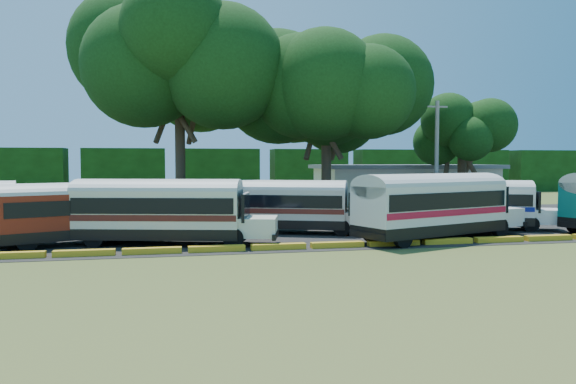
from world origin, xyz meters
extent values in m
plane|color=#34541C|center=(0.00, 0.00, 0.00)|extent=(160.00, 160.00, 0.00)
cube|color=black|center=(1.00, 12.00, 0.01)|extent=(64.00, 24.00, 0.02)
cube|color=orange|center=(-13.50, 1.00, 0.15)|extent=(2.70, 0.45, 0.30)
cube|color=orange|center=(-10.50, 1.00, 0.15)|extent=(2.70, 0.45, 0.30)
cube|color=orange|center=(-7.50, 1.00, 0.15)|extent=(2.70, 0.45, 0.30)
cube|color=orange|center=(-4.50, 1.00, 0.15)|extent=(2.70, 0.45, 0.30)
cube|color=orange|center=(-1.50, 1.00, 0.15)|extent=(2.70, 0.45, 0.30)
cube|color=orange|center=(1.50, 1.00, 0.15)|extent=(2.70, 0.45, 0.30)
cube|color=orange|center=(4.50, 1.00, 0.15)|extent=(2.70, 0.45, 0.30)
cube|color=orange|center=(7.50, 1.00, 0.15)|extent=(2.70, 0.45, 0.30)
cube|color=orange|center=(10.50, 1.00, 0.15)|extent=(2.70, 0.45, 0.30)
cube|color=orange|center=(13.50, 1.00, 0.15)|extent=(2.70, 0.45, 0.30)
cube|color=beige|center=(18.00, 30.00, 1.80)|extent=(18.00, 8.00, 3.60)
cube|color=slate|center=(18.00, 30.00, 3.80)|extent=(19.00, 9.00, 0.40)
cube|color=black|center=(-24.00, 48.00, 3.00)|extent=(10.00, 4.00, 6.00)
cube|color=black|center=(-12.00, 48.00, 3.00)|extent=(10.00, 4.00, 6.00)
cube|color=black|center=(0.00, 48.00, 3.00)|extent=(10.00, 4.00, 6.00)
cube|color=black|center=(12.00, 48.00, 3.00)|extent=(10.00, 4.00, 6.00)
cube|color=black|center=(24.00, 48.00, 3.00)|extent=(10.00, 4.00, 6.00)
cube|color=black|center=(36.00, 48.00, 3.00)|extent=(10.00, 4.00, 6.00)
cube|color=black|center=(48.00, 48.00, 3.00)|extent=(10.00, 4.00, 6.00)
cylinder|color=black|center=(-14.27, 3.97, 0.51)|extent=(1.05, 0.49, 1.01)
cylinder|color=black|center=(-14.73, 6.08, 0.51)|extent=(1.05, 0.49, 1.01)
cube|color=#8A7E57|center=(-13.41, 5.26, 0.96)|extent=(2.25, 2.56, 0.96)
cube|color=black|center=(-14.04, 5.12, 1.95)|extent=(0.64, 2.30, 1.39)
cube|color=black|center=(-12.58, 5.44, 0.56)|extent=(0.71, 2.46, 0.30)
cylinder|color=black|center=(-7.34, 5.76, 0.49)|extent=(1.00, 0.65, 0.97)
cylinder|color=black|center=(-8.19, 7.67, 0.49)|extent=(1.00, 0.65, 0.97)
cylinder|color=black|center=(-13.39, 3.06, 0.49)|extent=(1.00, 0.65, 0.97)
cylinder|color=black|center=(-14.24, 4.97, 0.49)|extent=(1.00, 0.65, 0.97)
cube|color=black|center=(-11.24, 5.17, 0.63)|extent=(8.29, 5.48, 0.54)
cube|color=maroon|center=(-11.24, 5.17, 1.79)|extent=(8.29, 5.48, 1.78)
cube|color=black|center=(-11.24, 5.17, 2.00)|extent=(8.03, 5.41, 0.75)
ellipsoid|color=beige|center=(-11.24, 5.17, 2.68)|extent=(8.29, 5.48, 1.10)
cube|color=maroon|center=(-6.78, 7.15, 0.93)|extent=(2.48, 2.67, 0.93)
cube|color=black|center=(-7.35, 6.90, 1.88)|extent=(1.05, 2.11, 1.34)
cube|color=black|center=(-6.03, 7.49, 0.54)|extent=(1.13, 2.25, 0.29)
cylinder|color=black|center=(-3.60, 1.83, 0.52)|extent=(1.07, 0.54, 1.03)
cylinder|color=black|center=(-3.05, 3.97, 0.52)|extent=(1.07, 0.54, 1.03)
cylinder|color=black|center=(-10.40, 3.60, 0.52)|extent=(1.07, 0.54, 1.03)
cylinder|color=black|center=(-9.84, 5.74, 0.52)|extent=(1.07, 0.54, 1.03)
cube|color=black|center=(-7.22, 3.91, 0.67)|extent=(8.84, 4.62, 0.57)
cube|color=silver|center=(-7.22, 3.91, 1.89)|extent=(8.84, 4.62, 1.89)
cube|color=black|center=(-7.22, 3.91, 2.12)|extent=(8.53, 4.60, 0.79)
cube|color=#4E1914|center=(-7.22, 3.91, 1.52)|extent=(8.77, 4.64, 0.31)
ellipsoid|color=beige|center=(-7.22, 3.91, 2.84)|extent=(8.84, 4.62, 1.16)
cube|color=silver|center=(-2.23, 2.62, 0.98)|extent=(2.37, 2.66, 0.98)
cube|color=black|center=(-2.86, 2.78, 1.99)|extent=(0.75, 2.34, 1.42)
cube|color=black|center=(-1.38, 2.40, 0.57)|extent=(0.82, 2.49, 0.31)
cube|color=black|center=(-11.27, 4.96, 0.57)|extent=(0.82, 2.49, 0.31)
cylinder|color=black|center=(3.03, 5.06, 0.48)|extent=(1.00, 0.61, 0.97)
cylinder|color=black|center=(3.79, 6.99, 0.48)|extent=(1.00, 0.61, 0.97)
cylinder|color=black|center=(-3.09, 7.49, 0.48)|extent=(1.00, 0.61, 0.97)
cylinder|color=black|center=(-2.32, 9.42, 0.48)|extent=(1.00, 0.61, 0.97)
cube|color=black|center=(-0.10, 7.42, 0.63)|extent=(8.27, 5.18, 0.53)
cube|color=beige|center=(-0.10, 7.42, 1.78)|extent=(8.27, 5.18, 1.77)
cube|color=black|center=(-0.10, 7.42, 1.99)|extent=(7.99, 5.12, 0.74)
cube|color=#5C1F17|center=(-0.10, 7.42, 1.42)|extent=(8.21, 5.19, 0.29)
ellipsoid|color=beige|center=(-0.10, 7.42, 2.66)|extent=(8.27, 5.18, 1.09)
cube|color=beige|center=(4.40, 5.63, 0.92)|extent=(2.41, 2.62, 0.92)
cube|color=black|center=(3.83, 5.86, 1.86)|extent=(0.96, 2.12, 1.33)
cube|color=black|center=(5.16, 5.33, 0.53)|extent=(1.04, 2.27, 0.29)
cube|color=black|center=(-3.74, 8.87, 0.53)|extent=(1.04, 2.27, 0.29)
cylinder|color=black|center=(11.73, 2.81, 0.55)|extent=(1.15, 0.67, 1.11)
cylinder|color=black|center=(10.92, 5.03, 0.55)|extent=(1.15, 0.67, 1.11)
cylinder|color=black|center=(4.68, 0.21, 0.55)|extent=(1.15, 0.67, 1.11)
cylinder|color=black|center=(3.86, 2.43, 0.55)|extent=(1.15, 0.67, 1.11)
cube|color=black|center=(7.28, 2.43, 0.72)|extent=(9.47, 5.73, 0.61)
cube|color=white|center=(7.28, 2.43, 2.03)|extent=(9.47, 5.73, 2.02)
cube|color=black|center=(7.28, 2.43, 2.27)|extent=(9.15, 5.67, 0.85)
cube|color=red|center=(7.28, 2.43, 1.63)|extent=(9.40, 5.74, 0.33)
ellipsoid|color=beige|center=(7.28, 2.43, 3.04)|extent=(9.47, 5.73, 1.24)
cube|color=white|center=(12.47, 4.34, 1.05)|extent=(2.71, 2.97, 1.05)
cube|color=black|center=(11.81, 4.10, 2.13)|extent=(1.04, 2.44, 1.52)
cube|color=black|center=(13.35, 4.66, 0.61)|extent=(1.12, 2.61, 0.33)
cube|color=black|center=(3.07, 0.88, 0.61)|extent=(1.12, 2.61, 0.33)
cylinder|color=black|center=(14.98, 4.53, 0.47)|extent=(0.97, 0.63, 0.95)
cylinder|color=black|center=(15.82, 6.38, 0.47)|extent=(0.97, 0.63, 0.95)
cylinder|color=black|center=(9.10, 7.18, 0.47)|extent=(0.97, 0.63, 0.95)
cylinder|color=black|center=(9.93, 9.03, 0.47)|extent=(0.97, 0.63, 0.95)
cube|color=black|center=(12.03, 6.98, 0.62)|extent=(8.06, 5.35, 0.52)
cube|color=white|center=(12.03, 6.98, 1.74)|extent=(8.06, 5.35, 1.74)
cube|color=black|center=(12.03, 6.98, 1.95)|extent=(7.80, 5.28, 0.73)
cube|color=navy|center=(12.03, 6.98, 1.39)|extent=(8.01, 5.35, 0.28)
ellipsoid|color=beige|center=(12.03, 6.98, 2.61)|extent=(8.06, 5.35, 1.07)
cube|color=white|center=(16.35, 5.03, 0.90)|extent=(2.41, 2.60, 0.90)
cube|color=black|center=(15.81, 5.28, 1.83)|extent=(1.02, 2.05, 1.30)
cube|color=black|center=(17.09, 4.70, 0.52)|extent=(1.11, 2.19, 0.28)
cube|color=black|center=(8.52, 8.55, 0.52)|extent=(1.11, 2.19, 0.28)
cylinder|color=black|center=(17.37, 3.80, 0.56)|extent=(1.15, 0.65, 1.11)
cylinder|color=#3A2B1D|center=(-5.73, 20.09, 4.43)|extent=(0.80, 0.80, 8.86)
cylinder|color=#3A2B1D|center=(-4.51, 20.53, 8.22)|extent=(1.49, 3.11, 5.01)
cylinder|color=#3A2B1D|center=(-6.72, 20.92, 8.22)|extent=(2.36, 2.69, 5.01)
cylinder|color=#3A2B1D|center=(-5.95, 18.81, 8.22)|extent=(3.18, 0.98, 5.01)
ellipsoid|color=black|center=(-5.73, 20.09, 12.84)|extent=(13.40, 13.40, 9.83)
cylinder|color=#3A2B1D|center=(5.87, 18.17, 3.43)|extent=(0.80, 0.80, 6.87)
cylinder|color=#3A2B1D|center=(7.10, 18.62, 6.38)|extent=(1.28, 2.53, 3.94)
cylinder|color=#3A2B1D|center=(4.88, 19.01, 6.38)|extent=(1.96, 2.22, 3.94)
cylinder|color=#3A2B1D|center=(5.65, 16.89, 6.38)|extent=(2.57, 0.87, 3.94)
ellipsoid|color=black|center=(5.87, 18.17, 10.07)|extent=(12.28, 12.28, 9.00)
cylinder|color=#3A2B1D|center=(19.94, 21.67, 2.45)|extent=(0.80, 0.80, 4.90)
cylinder|color=#3A2B1D|center=(21.16, 22.12, 4.55)|extent=(1.07, 1.95, 2.87)
cylinder|color=#3A2B1D|center=(18.94, 22.51, 4.55)|extent=(1.57, 1.75, 2.87)
cylinder|color=#3A2B1D|center=(19.71, 20.39, 4.55)|extent=(1.96, 0.77, 2.87)
ellipsoid|color=black|center=(19.94, 21.67, 7.32)|extent=(6.69, 6.69, 4.91)
cylinder|color=gray|center=(12.95, 12.99, 4.42)|extent=(0.30, 0.30, 8.84)
cube|color=gray|center=(12.95, 12.99, 8.40)|extent=(1.60, 0.12, 0.12)
camera|label=1|loc=(-6.79, -25.68, 4.29)|focal=35.00mm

